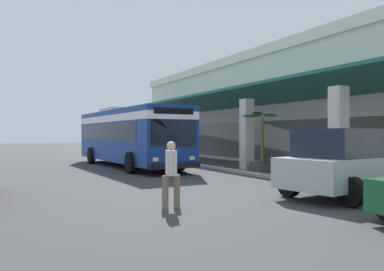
{
  "coord_description": "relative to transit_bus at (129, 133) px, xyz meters",
  "views": [
    {
      "loc": [
        20.3,
        -7.69,
        1.82
      ],
      "look_at": [
        0.93,
        2.49,
        1.73
      ],
      "focal_mm": 35.48,
      "sensor_mm": 36.0,
      "label": 1
    }
  ],
  "objects": [
    {
      "name": "pedestrian",
      "position": [
        12.0,
        -2.86,
        -0.93
      ],
      "size": [
        0.61,
        0.51,
        1.64
      ],
      "color": "#726651",
      "rests_on": "ground"
    },
    {
      "name": "potted_palm",
      "position": [
        5.68,
        4.9,
        -1.13
      ],
      "size": [
        1.89,
        1.54,
        2.95
      ],
      "color": "#4C4742",
      "rests_on": "ground"
    },
    {
      "name": "transit_bus",
      "position": [
        0.0,
        0.0,
        0.0
      ],
      "size": [
        11.3,
        3.12,
        3.34
      ],
      "color": "navy",
      "rests_on": "ground"
    },
    {
      "name": "ground",
      "position": [
        0.16,
        8.96,
        -1.85
      ],
      "size": [
        120.0,
        120.0,
        0.0
      ],
      "primitive_type": "plane",
      "color": "#38383A"
    },
    {
      "name": "plaza_building",
      "position": [
        -1.44,
        13.05,
        1.75
      ],
      "size": [
        29.67,
        13.97,
        7.2
      ],
      "color": "beige",
      "rests_on": "ground"
    },
    {
      "name": "curb_strip",
      "position": [
        -1.44,
        3.43,
        -1.79
      ],
      "size": [
        35.25,
        0.5,
        0.12
      ],
      "primitive_type": "cube",
      "color": "#9E998E",
      "rests_on": "ground"
    },
    {
      "name": "parked_suv_silver",
      "position": [
        12.78,
        2.59,
        -0.84
      ],
      "size": [
        3.17,
        5.04,
        1.97
      ],
      "color": "#B2B5BA",
      "rests_on": "ground"
    }
  ]
}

